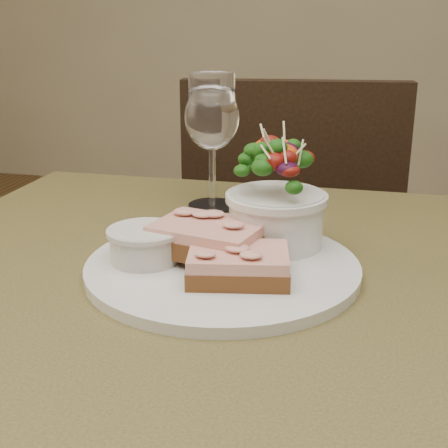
% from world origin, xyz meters
% --- Properties ---
extents(cafe_table, '(0.80, 0.80, 0.75)m').
position_xyz_m(cafe_table, '(0.00, 0.00, 0.65)').
color(cafe_table, '#40371B').
rests_on(cafe_table, ground).
extents(chair_far, '(0.47, 0.47, 0.90)m').
position_xyz_m(chair_far, '(-0.02, 0.74, 0.29)').
color(chair_far, black).
rests_on(chair_far, ground).
extents(dinner_plate, '(0.29, 0.29, 0.01)m').
position_xyz_m(dinner_plate, '(-0.01, 0.03, 0.76)').
color(dinner_plate, silver).
rests_on(dinner_plate, cafe_table).
extents(sandwich_front, '(0.11, 0.09, 0.03)m').
position_xyz_m(sandwich_front, '(0.02, -0.01, 0.78)').
color(sandwich_front, '#432812').
rests_on(sandwich_front, dinner_plate).
extents(sandwich_back, '(0.13, 0.11, 0.03)m').
position_xyz_m(sandwich_back, '(-0.02, 0.04, 0.79)').
color(sandwich_back, '#432812').
rests_on(sandwich_back, dinner_plate).
extents(ramekin, '(0.08, 0.08, 0.04)m').
position_xyz_m(ramekin, '(-0.09, 0.02, 0.78)').
color(ramekin, silver).
rests_on(ramekin, dinner_plate).
extents(salad_bowl, '(0.11, 0.11, 0.13)m').
position_xyz_m(salad_bowl, '(0.04, 0.10, 0.82)').
color(salad_bowl, silver).
rests_on(salad_bowl, dinner_plate).
extents(garnish, '(0.05, 0.04, 0.02)m').
position_xyz_m(garnish, '(-0.07, 0.11, 0.77)').
color(garnish, '#0B3D0B').
rests_on(garnish, dinner_plate).
extents(wine_glass, '(0.08, 0.08, 0.18)m').
position_xyz_m(wine_glass, '(-0.08, 0.26, 0.87)').
color(wine_glass, white).
rests_on(wine_glass, cafe_table).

